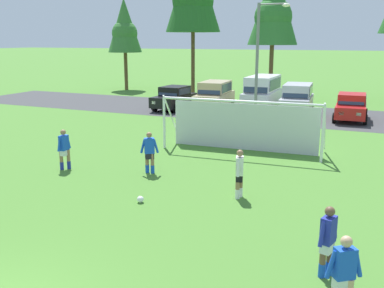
{
  "coord_description": "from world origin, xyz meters",
  "views": [
    {
      "loc": [
        6.48,
        -4.74,
        5.12
      ],
      "look_at": [
        0.6,
        8.86,
        1.54
      ],
      "focal_mm": 40.6,
      "sensor_mm": 36.0,
      "label": 1
    }
  ],
  "objects_px": {
    "parked_car_slot_far_left": "(174,98)",
    "parked_car_slot_center_left": "(262,92)",
    "soccer_ball": "(140,199)",
    "soccer_goal": "(243,124)",
    "player_striker_near": "(64,149)",
    "player_midfield_center": "(327,242)",
    "player_defender_far": "(343,276)",
    "parked_car_slot_left": "(215,96)",
    "parked_car_slot_center_right": "(351,107)",
    "parked_car_slot_center": "(297,99)",
    "street_lamp": "(260,63)",
    "player_winger_left": "(150,153)",
    "player_trailing_back": "(239,174)"
  },
  "relations": [
    {
      "from": "parked_car_slot_far_left",
      "to": "parked_car_slot_center_left",
      "type": "distance_m",
      "value": 6.52
    },
    {
      "from": "soccer_ball",
      "to": "soccer_goal",
      "type": "distance_m",
      "value": 7.94
    },
    {
      "from": "parked_car_slot_far_left",
      "to": "player_striker_near",
      "type": "bearing_deg",
      "value": -80.47
    },
    {
      "from": "player_midfield_center",
      "to": "parked_car_slot_far_left",
      "type": "relative_size",
      "value": 0.38
    },
    {
      "from": "player_defender_far",
      "to": "parked_car_slot_left",
      "type": "bearing_deg",
      "value": 116.17
    },
    {
      "from": "parked_car_slot_center_right",
      "to": "player_midfield_center",
      "type": "bearing_deg",
      "value": -87.64
    },
    {
      "from": "player_midfield_center",
      "to": "parked_car_slot_far_left",
      "type": "distance_m",
      "value": 23.91
    },
    {
      "from": "soccer_goal",
      "to": "parked_car_slot_center",
      "type": "height_order",
      "value": "soccer_goal"
    },
    {
      "from": "soccer_ball",
      "to": "player_midfield_center",
      "type": "height_order",
      "value": "player_midfield_center"
    },
    {
      "from": "parked_car_slot_center",
      "to": "parked_car_slot_left",
      "type": "bearing_deg",
      "value": -175.08
    },
    {
      "from": "player_midfield_center",
      "to": "parked_car_slot_center_left",
      "type": "relative_size",
      "value": 0.34
    },
    {
      "from": "parked_car_slot_center_right",
      "to": "street_lamp",
      "type": "bearing_deg",
      "value": -145.11
    },
    {
      "from": "street_lamp",
      "to": "player_winger_left",
      "type": "bearing_deg",
      "value": -96.13
    },
    {
      "from": "soccer_goal",
      "to": "player_defender_far",
      "type": "bearing_deg",
      "value": -64.58
    },
    {
      "from": "soccer_ball",
      "to": "player_midfield_center",
      "type": "relative_size",
      "value": 0.13
    },
    {
      "from": "player_trailing_back",
      "to": "parked_car_slot_center",
      "type": "xyz_separation_m",
      "value": [
        -1.15,
        16.87,
        0.29
      ]
    },
    {
      "from": "player_defender_far",
      "to": "parked_car_slot_center_left",
      "type": "xyz_separation_m",
      "value": [
        -7.59,
        23.45,
        0.52
      ]
    },
    {
      "from": "player_striker_near",
      "to": "player_winger_left",
      "type": "xyz_separation_m",
      "value": [
        3.38,
        0.92,
        0.0
      ]
    },
    {
      "from": "parked_car_slot_center_left",
      "to": "parked_car_slot_center_right",
      "type": "height_order",
      "value": "parked_car_slot_center_left"
    },
    {
      "from": "player_striker_near",
      "to": "player_midfield_center",
      "type": "xyz_separation_m",
      "value": [
        10.65,
        -4.26,
        0.0
      ]
    },
    {
      "from": "parked_car_slot_far_left",
      "to": "player_winger_left",
      "type": "bearing_deg",
      "value": -67.8
    },
    {
      "from": "parked_car_slot_center_right",
      "to": "street_lamp",
      "type": "distance_m",
      "value": 6.94
    },
    {
      "from": "soccer_goal",
      "to": "player_winger_left",
      "type": "relative_size",
      "value": 4.58
    },
    {
      "from": "parked_car_slot_far_left",
      "to": "parked_car_slot_center_right",
      "type": "height_order",
      "value": "same"
    },
    {
      "from": "soccer_ball",
      "to": "player_striker_near",
      "type": "xyz_separation_m",
      "value": [
        -4.64,
        2.02,
        0.71
      ]
    },
    {
      "from": "player_trailing_back",
      "to": "street_lamp",
      "type": "height_order",
      "value": "street_lamp"
    },
    {
      "from": "soccer_goal",
      "to": "player_defender_far",
      "type": "height_order",
      "value": "soccer_goal"
    },
    {
      "from": "player_midfield_center",
      "to": "street_lamp",
      "type": "distance_m",
      "value": 18.07
    },
    {
      "from": "parked_car_slot_far_left",
      "to": "player_midfield_center",
      "type": "bearing_deg",
      "value": -56.29
    },
    {
      "from": "player_striker_near",
      "to": "parked_car_slot_far_left",
      "type": "distance_m",
      "value": 15.84
    },
    {
      "from": "player_striker_near",
      "to": "parked_car_slot_left",
      "type": "distance_m",
      "value": 16.06
    },
    {
      "from": "parked_car_slot_center_right",
      "to": "soccer_ball",
      "type": "bearing_deg",
      "value": -105.88
    },
    {
      "from": "player_winger_left",
      "to": "parked_car_slot_center",
      "type": "relative_size",
      "value": 0.35
    },
    {
      "from": "player_defender_far",
      "to": "player_winger_left",
      "type": "xyz_separation_m",
      "value": [
        -7.71,
        6.55,
        0.0
      ]
    },
    {
      "from": "player_winger_left",
      "to": "parked_car_slot_center_right",
      "type": "height_order",
      "value": "parked_car_slot_center_right"
    },
    {
      "from": "parked_car_slot_far_left",
      "to": "parked_car_slot_left",
      "type": "relative_size",
      "value": 0.91
    },
    {
      "from": "parked_car_slot_center_left",
      "to": "parked_car_slot_center",
      "type": "relative_size",
      "value": 1.02
    },
    {
      "from": "soccer_goal",
      "to": "player_midfield_center",
      "type": "xyz_separation_m",
      "value": [
        4.98,
        -10.03,
        -0.47
      ]
    },
    {
      "from": "parked_car_slot_far_left",
      "to": "parked_car_slot_center",
      "type": "distance_m",
      "value": 8.94
    },
    {
      "from": "player_trailing_back",
      "to": "parked_car_slot_center_left",
      "type": "height_order",
      "value": "parked_car_slot_center_left"
    },
    {
      "from": "player_midfield_center",
      "to": "parked_car_slot_far_left",
      "type": "xyz_separation_m",
      "value": [
        -13.27,
        19.89,
        0.05
      ]
    },
    {
      "from": "player_defender_far",
      "to": "player_winger_left",
      "type": "relative_size",
      "value": 1.0
    },
    {
      "from": "player_striker_near",
      "to": "parked_car_slot_center_right",
      "type": "height_order",
      "value": "parked_car_slot_center_right"
    },
    {
      "from": "player_trailing_back",
      "to": "parked_car_slot_center_left",
      "type": "distance_m",
      "value": 18.57
    },
    {
      "from": "player_midfield_center",
      "to": "player_defender_far",
      "type": "bearing_deg",
      "value": -72.21
    },
    {
      "from": "parked_car_slot_center_right",
      "to": "street_lamp",
      "type": "xyz_separation_m",
      "value": [
        -5.18,
        -3.62,
        2.86
      ]
    },
    {
      "from": "parked_car_slot_center_left",
      "to": "player_winger_left",
      "type": "bearing_deg",
      "value": -90.42
    },
    {
      "from": "soccer_ball",
      "to": "parked_car_slot_center_left",
      "type": "distance_m",
      "value": 19.91
    },
    {
      "from": "player_striker_near",
      "to": "player_midfield_center",
      "type": "height_order",
      "value": "same"
    },
    {
      "from": "player_defender_far",
      "to": "parked_car_slot_center",
      "type": "relative_size",
      "value": 0.35
    }
  ]
}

